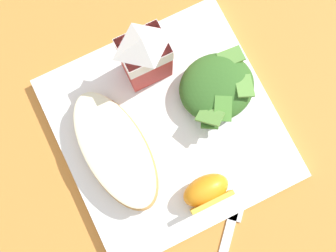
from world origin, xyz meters
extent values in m
plane|color=#C67A33|center=(0.00, 0.00, 0.00)|extent=(3.00, 3.00, 0.00)
cube|color=white|center=(0.00, 0.00, 0.01)|extent=(0.28, 0.28, 0.02)
ellipsoid|color=tan|center=(-0.07, 0.00, 0.03)|extent=(0.09, 0.18, 0.03)
ellipsoid|color=#B22D19|center=(-0.07, 0.00, 0.04)|extent=(0.08, 0.16, 0.01)
ellipsoid|color=beige|center=(-0.07, 0.00, 0.05)|extent=(0.09, 0.17, 0.01)
ellipsoid|color=#336023|center=(0.08, 0.02, 0.04)|extent=(0.10, 0.09, 0.04)
cube|color=#336023|center=(0.06, -0.01, 0.05)|extent=(0.04, 0.03, 0.01)
cube|color=#5B8E3D|center=(0.05, -0.02, 0.05)|extent=(0.04, 0.04, 0.02)
cube|color=#3D7028|center=(0.05, -0.02, 0.04)|extent=(0.03, 0.04, 0.02)
cube|color=#4C8433|center=(0.07, -0.01, 0.05)|extent=(0.03, 0.04, 0.01)
cube|color=#5B8E3D|center=(0.11, 0.04, 0.05)|extent=(0.03, 0.02, 0.01)
cube|color=#5B8E3D|center=(0.11, 0.00, 0.05)|extent=(0.03, 0.04, 0.01)
cube|color=#B7332D|center=(0.01, 0.08, 0.06)|extent=(0.06, 0.04, 0.09)
cube|color=white|center=(0.01, 0.08, 0.09)|extent=(0.06, 0.05, 0.03)
pyramid|color=white|center=(0.01, 0.08, 0.12)|extent=(0.06, 0.04, 0.02)
ellipsoid|color=orange|center=(0.01, -0.10, 0.04)|extent=(0.06, 0.04, 0.04)
cube|color=gold|center=(0.01, -0.11, 0.04)|extent=(0.06, 0.01, 0.03)
cube|color=silver|center=(0.03, -0.13, 0.00)|extent=(0.04, 0.04, 0.01)
camera|label=1|loc=(-0.04, -0.08, 0.56)|focal=44.07mm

